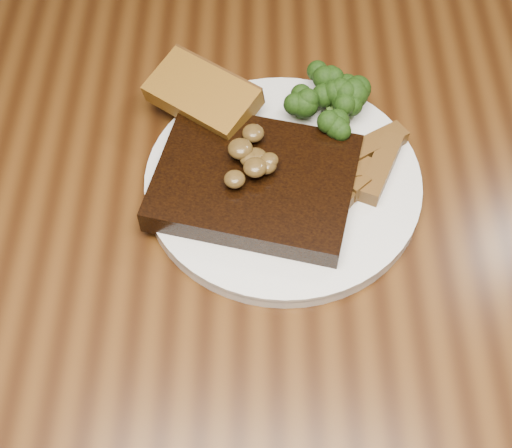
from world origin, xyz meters
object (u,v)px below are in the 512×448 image
at_px(garlic_bread, 203,109).
at_px(steak, 255,182).
at_px(dining_table, 259,285).
at_px(potato_wedges, 359,161).
at_px(plate, 283,183).

bearing_deg(garlic_bread, steak, -25.49).
distance_m(dining_table, potato_wedges, 0.17).
distance_m(dining_table, steak, 0.13).
relative_size(dining_table, plate, 5.88).
relative_size(dining_table, steak, 8.60).
bearing_deg(potato_wedges, steak, -164.49).
bearing_deg(garlic_bread, plate, -9.91).
distance_m(steak, garlic_bread, 0.11).
bearing_deg(dining_table, potato_wedges, 37.63).
xyz_separation_m(steak, potato_wedges, (0.10, 0.03, -0.00)).
bearing_deg(potato_wedges, dining_table, -142.37).
xyz_separation_m(plate, steak, (-0.03, -0.01, 0.02)).
xyz_separation_m(dining_table, steak, (-0.00, 0.05, 0.12)).
distance_m(plate, potato_wedges, 0.08).
relative_size(dining_table, garlic_bread, 14.62).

